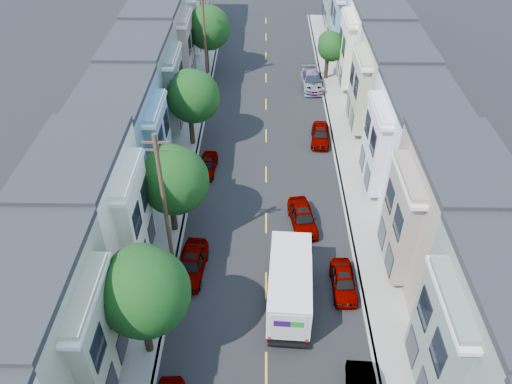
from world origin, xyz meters
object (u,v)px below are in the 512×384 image
at_px(tree_b, 143,293).
at_px(parked_right_d, 312,81).
at_px(parked_right_b, 344,282).
at_px(utility_pole_near, 164,204).
at_px(lead_sedan, 303,218).
at_px(parked_left_c, 191,264).
at_px(parked_right_c, 320,135).
at_px(tree_e, 208,28).
at_px(fedex_truck, 290,284).
at_px(tree_c, 173,181).
at_px(utility_pole_far, 205,40).
at_px(tree_d, 192,97).
at_px(parked_left_d, 207,165).
at_px(tree_far_r, 331,47).

height_order(tree_b, parked_right_d, tree_b).
bearing_deg(parked_right_b, utility_pole_near, 168.59).
relative_size(utility_pole_near, parked_right_b, 2.52).
height_order(lead_sedan, parked_left_c, parked_left_c).
xyz_separation_m(tree_b, parked_right_c, (11.20, 22.01, -4.34)).
height_order(tree_b, parked_right_b, tree_b).
bearing_deg(tree_e, parked_right_c, -51.44).
height_order(tree_e, fedex_truck, tree_e).
relative_size(tree_b, tree_c, 1.08).
distance_m(utility_pole_far, parked_right_c, 16.22).
bearing_deg(parked_left_c, tree_c, 113.95).
bearing_deg(fedex_truck, lead_sedan, 83.69).
bearing_deg(tree_c, lead_sedan, 4.12).
bearing_deg(tree_d, tree_b, -90.00).
relative_size(fedex_truck, parked_left_d, 1.75).
relative_size(parked_left_d, parked_right_c, 0.88).
xyz_separation_m(tree_d, lead_sedan, (8.95, -10.70, -4.02)).
xyz_separation_m(tree_e, tree_far_r, (13.20, -1.30, -1.49)).
distance_m(tree_e, parked_right_d, 12.49).
xyz_separation_m(tree_b, tree_e, (-0.00, 36.06, 0.15)).
xyz_separation_m(parked_right_c, parked_right_d, (0.00, 10.74, 0.08)).
height_order(tree_b, tree_far_r, tree_b).
bearing_deg(parked_left_c, parked_left_d, 94.92).
bearing_deg(tree_far_r, tree_c, -118.10).
distance_m(fedex_truck, lead_sedan, 7.40).
height_order(parked_right_b, parked_right_d, parked_right_d).
bearing_deg(parked_right_d, fedex_truck, -99.76).
relative_size(tree_d, tree_far_r, 1.33).
bearing_deg(tree_d, parked_right_b, -56.14).
bearing_deg(fedex_truck, tree_c, 143.01).
distance_m(lead_sedan, parked_right_d, 22.17).
height_order(tree_c, parked_right_c, tree_c).
bearing_deg(tree_far_r, utility_pole_far, -171.81).
relative_size(utility_pole_far, parked_left_d, 2.67).
distance_m(tree_b, utility_pole_near, 6.86).
distance_m(utility_pole_near, fedex_truck, 9.07).
xyz_separation_m(tree_e, fedex_truck, (7.70, -32.59, -3.42)).
distance_m(utility_pole_far, parked_left_d, 16.28).
relative_size(tree_b, parked_right_b, 1.86).
bearing_deg(utility_pole_near, parked_right_c, 53.52).
height_order(lead_sedan, parked_right_d, parked_right_d).
bearing_deg(parked_right_b, tree_d, 123.40).
distance_m(utility_pole_far, lead_sedan, 24.31).
distance_m(parked_left_c, parked_right_b, 9.88).
bearing_deg(tree_b, fedex_truck, 24.29).
bearing_deg(fedex_truck, parked_left_d, 118.00).
bearing_deg(parked_left_d, tree_far_r, 60.70).
bearing_deg(parked_left_d, fedex_truck, -60.78).
xyz_separation_m(parked_left_c, parked_left_d, (0.00, 11.31, -0.14)).
bearing_deg(tree_b, lead_sedan, 50.08).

